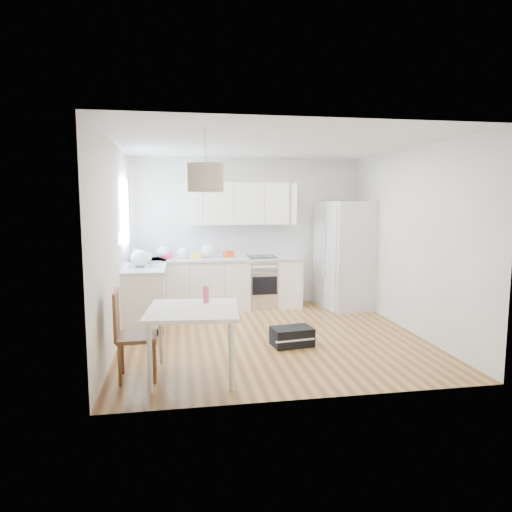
{
  "coord_description": "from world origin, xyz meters",
  "views": [
    {
      "loc": [
        -1.27,
        -6.23,
        1.95
      ],
      "look_at": [
        -0.14,
        0.4,
        1.12
      ],
      "focal_mm": 32.0,
      "sensor_mm": 36.0,
      "label": 1
    }
  ],
  "objects_px": {
    "refrigerator": "(346,255)",
    "dining_chair": "(137,335)",
    "dining_table": "(193,316)",
    "gym_bag": "(292,336)"
  },
  "relations": [
    {
      "from": "refrigerator",
      "to": "dining_table",
      "type": "bearing_deg",
      "value": -141.32
    },
    {
      "from": "dining_table",
      "to": "dining_chair",
      "type": "xyz_separation_m",
      "value": [
        -0.6,
        0.03,
        -0.19
      ]
    },
    {
      "from": "refrigerator",
      "to": "gym_bag",
      "type": "distance_m",
      "value": 2.64
    },
    {
      "from": "dining_table",
      "to": "gym_bag",
      "type": "relative_size",
      "value": 2.0
    },
    {
      "from": "refrigerator",
      "to": "dining_table",
      "type": "distance_m",
      "value": 4.04
    },
    {
      "from": "refrigerator",
      "to": "dining_chair",
      "type": "xyz_separation_m",
      "value": [
        -3.44,
        -2.83,
        -0.47
      ]
    },
    {
      "from": "dining_chair",
      "to": "gym_bag",
      "type": "distance_m",
      "value": 2.14
    },
    {
      "from": "refrigerator",
      "to": "dining_chair",
      "type": "relative_size",
      "value": 1.94
    },
    {
      "from": "dining_table",
      "to": "dining_chair",
      "type": "distance_m",
      "value": 0.63
    },
    {
      "from": "refrigerator",
      "to": "dining_chair",
      "type": "height_order",
      "value": "refrigerator"
    }
  ]
}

